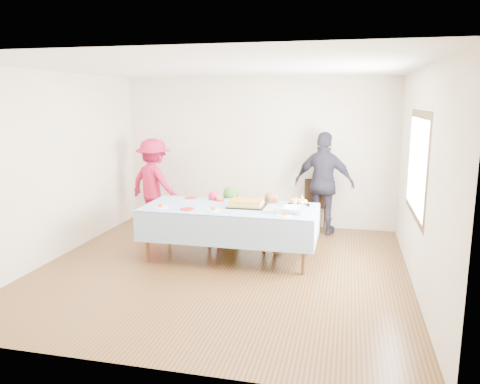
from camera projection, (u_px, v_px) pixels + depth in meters
The scene contains 22 objects.
ground at pixel (222, 269), 6.46m from camera, with size 5.00×5.00×0.00m, color #472E14.
room_walls at pixel (225, 141), 6.11m from camera, with size 5.04×5.04×2.72m.
party_table at pixel (230, 210), 6.76m from camera, with size 2.50×1.10×0.78m.
birthday_cake at pixel (247, 204), 6.75m from camera, with size 0.54×0.41×0.10m.
rolls_tray at pixel (298, 203), 6.82m from camera, with size 0.34×0.34×0.10m.
punch_bowl at pixel (295, 210), 6.37m from camera, with size 0.34×0.34×0.08m, color silver.
party_hat at pixel (302, 198), 6.94m from camera, with size 0.09×0.09×0.16m, color white.
fork_pile at pixel (272, 210), 6.39m from camera, with size 0.24×0.18×0.07m, color white, non-canonical shape.
plate_red_far_a at pixel (190, 198), 7.33m from camera, with size 0.18×0.18×0.01m, color red.
plate_red_far_b at pixel (219, 200), 7.17m from camera, with size 0.18×0.18×0.01m, color red.
plate_red_far_c at pixel (240, 200), 7.17m from camera, with size 0.17×0.17×0.01m, color red.
plate_red_far_d at pixel (271, 202), 7.04m from camera, with size 0.20×0.20×0.01m, color red.
plate_red_near at pixel (187, 209), 6.58m from camera, with size 0.20×0.20×0.01m, color red.
plate_white_left at pixel (161, 207), 6.68m from camera, with size 0.20×0.20×0.01m, color white.
plate_white_mid at pixel (213, 210), 6.50m from camera, with size 0.20×0.20×0.01m, color white.
plate_white_right at pixel (284, 215), 6.21m from camera, with size 0.20×0.20×0.01m, color white.
dining_chair at pixel (316, 202), 8.29m from camera, with size 0.46×0.46×0.92m.
toddler_left at pixel (214, 220), 7.32m from camera, with size 0.33×0.22×0.91m, color #D31A49.
toddler_mid at pixel (231, 216), 7.48m from camera, with size 0.46×0.30×0.94m, color #387B29.
toddler_right at pixel (269, 222), 7.12m from camera, with size 0.46×0.36×0.94m, color tan.
adult_left at pixel (154, 184), 8.42m from camera, with size 1.05×0.60×1.62m, color #BB1740.
adult_right at pixel (324, 184), 8.01m from camera, with size 1.04×0.43×1.77m, color #2B2838.
Camera 1 is at (1.64, -5.92, 2.30)m, focal length 35.00 mm.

